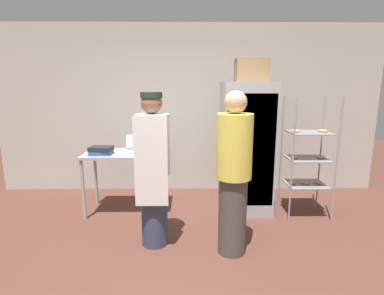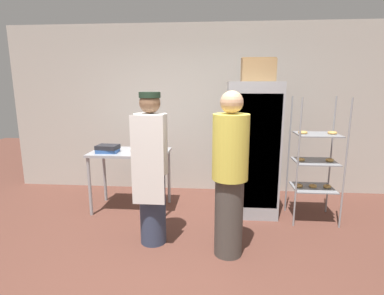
{
  "view_description": "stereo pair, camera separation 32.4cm",
  "coord_description": "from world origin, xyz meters",
  "px_view_note": "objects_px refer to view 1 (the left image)",
  "views": [
    {
      "loc": [
        0.01,
        -2.69,
        1.78
      ],
      "look_at": [
        0.05,
        0.72,
        1.07
      ],
      "focal_mm": 28.0,
      "sensor_mm": 36.0,
      "label": 1
    },
    {
      "loc": [
        0.34,
        -2.68,
        1.78
      ],
      "look_at": [
        0.05,
        0.72,
        1.07
      ],
      "focal_mm": 28.0,
      "sensor_mm": 36.0,
      "label": 2
    }
  ],
  "objects_px": {
    "binder_stack": "(101,150)",
    "donut_box": "(135,149)",
    "person_customer": "(234,174)",
    "blender_pitcher": "(154,142)",
    "refrigerator": "(246,148)",
    "person_baker": "(153,169)",
    "baking_rack": "(307,159)",
    "cardboard_storage_box": "(251,70)"
  },
  "relations": [
    {
      "from": "binder_stack",
      "to": "donut_box",
      "type": "bearing_deg",
      "value": 17.52
    },
    {
      "from": "person_customer",
      "to": "blender_pitcher",
      "type": "bearing_deg",
      "value": 126.56
    },
    {
      "from": "refrigerator",
      "to": "person_baker",
      "type": "height_order",
      "value": "refrigerator"
    },
    {
      "from": "refrigerator",
      "to": "person_customer",
      "type": "bearing_deg",
      "value": -106.35
    },
    {
      "from": "refrigerator",
      "to": "baking_rack",
      "type": "distance_m",
      "value": 0.84
    },
    {
      "from": "baking_rack",
      "to": "binder_stack",
      "type": "distance_m",
      "value": 2.81
    },
    {
      "from": "donut_box",
      "to": "baking_rack",
      "type": "bearing_deg",
      "value": -4.1
    },
    {
      "from": "baking_rack",
      "to": "donut_box",
      "type": "height_order",
      "value": "baking_rack"
    },
    {
      "from": "baking_rack",
      "to": "binder_stack",
      "type": "xyz_separation_m",
      "value": [
        -2.8,
        0.03,
        0.11
      ]
    },
    {
      "from": "baking_rack",
      "to": "person_baker",
      "type": "bearing_deg",
      "value": -158.42
    },
    {
      "from": "refrigerator",
      "to": "person_baker",
      "type": "bearing_deg",
      "value": -140.04
    },
    {
      "from": "blender_pitcher",
      "to": "binder_stack",
      "type": "relative_size",
      "value": 0.88
    },
    {
      "from": "donut_box",
      "to": "cardboard_storage_box",
      "type": "bearing_deg",
      "value": 3.24
    },
    {
      "from": "person_baker",
      "to": "binder_stack",
      "type": "bearing_deg",
      "value": 134.12
    },
    {
      "from": "baking_rack",
      "to": "donut_box",
      "type": "relative_size",
      "value": 6.03
    },
    {
      "from": "refrigerator",
      "to": "donut_box",
      "type": "height_order",
      "value": "refrigerator"
    },
    {
      "from": "donut_box",
      "to": "binder_stack",
      "type": "xyz_separation_m",
      "value": [
        -0.43,
        -0.14,
        0.0
      ]
    },
    {
      "from": "cardboard_storage_box",
      "to": "refrigerator",
      "type": "bearing_deg",
      "value": -134.42
    },
    {
      "from": "refrigerator",
      "to": "baking_rack",
      "type": "xyz_separation_m",
      "value": [
        0.81,
        -0.21,
        -0.11
      ]
    },
    {
      "from": "baking_rack",
      "to": "blender_pitcher",
      "type": "xyz_separation_m",
      "value": [
        -2.12,
        0.33,
        0.18
      ]
    },
    {
      "from": "binder_stack",
      "to": "person_baker",
      "type": "bearing_deg",
      "value": -45.88
    },
    {
      "from": "donut_box",
      "to": "person_customer",
      "type": "relative_size",
      "value": 0.16
    },
    {
      "from": "cardboard_storage_box",
      "to": "person_baker",
      "type": "relative_size",
      "value": 0.26
    },
    {
      "from": "blender_pitcher",
      "to": "person_customer",
      "type": "distance_m",
      "value": 1.62
    },
    {
      "from": "binder_stack",
      "to": "refrigerator",
      "type": "bearing_deg",
      "value": 5.08
    },
    {
      "from": "blender_pitcher",
      "to": "binder_stack",
      "type": "xyz_separation_m",
      "value": [
        -0.69,
        -0.29,
        -0.07
      ]
    },
    {
      "from": "donut_box",
      "to": "person_baker",
      "type": "relative_size",
      "value": 0.16
    },
    {
      "from": "person_baker",
      "to": "person_customer",
      "type": "bearing_deg",
      "value": -11.81
    },
    {
      "from": "refrigerator",
      "to": "blender_pitcher",
      "type": "distance_m",
      "value": 1.32
    },
    {
      "from": "refrigerator",
      "to": "baking_rack",
      "type": "height_order",
      "value": "refrigerator"
    },
    {
      "from": "refrigerator",
      "to": "person_customer",
      "type": "relative_size",
      "value": 1.06
    },
    {
      "from": "donut_box",
      "to": "person_baker",
      "type": "bearing_deg",
      "value": -68.98
    },
    {
      "from": "donut_box",
      "to": "person_customer",
      "type": "distance_m",
      "value": 1.67
    },
    {
      "from": "binder_stack",
      "to": "person_baker",
      "type": "distance_m",
      "value": 1.15
    },
    {
      "from": "person_baker",
      "to": "donut_box",
      "type": "bearing_deg",
      "value": 111.02
    },
    {
      "from": "baking_rack",
      "to": "person_customer",
      "type": "relative_size",
      "value": 0.95
    },
    {
      "from": "baking_rack",
      "to": "donut_box",
      "type": "bearing_deg",
      "value": 175.9
    },
    {
      "from": "refrigerator",
      "to": "donut_box",
      "type": "distance_m",
      "value": 1.57
    },
    {
      "from": "donut_box",
      "to": "person_customer",
      "type": "bearing_deg",
      "value": -43.03
    },
    {
      "from": "donut_box",
      "to": "person_customer",
      "type": "xyz_separation_m",
      "value": [
        1.22,
        -1.14,
        -0.03
      ]
    },
    {
      "from": "binder_stack",
      "to": "person_customer",
      "type": "xyz_separation_m",
      "value": [
        1.65,
        -1.0,
        -0.03
      ]
    },
    {
      "from": "donut_box",
      "to": "binder_stack",
      "type": "distance_m",
      "value": 0.45
    }
  ]
}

